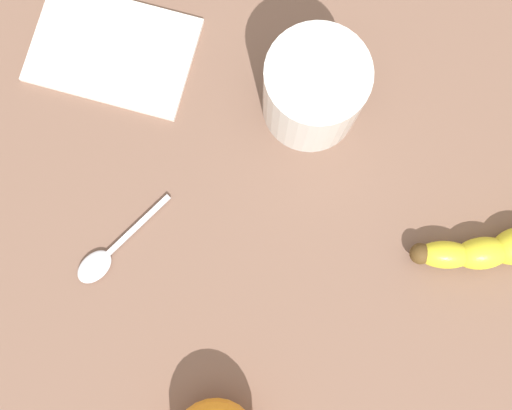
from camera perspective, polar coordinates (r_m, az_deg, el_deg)
The scene contains 4 objects.
wooden_tabletop at distance 61.98cm, azimuth 9.72°, elevation -3.70°, with size 120.00×120.00×3.00cm, color brown.
smoothie_glass at distance 57.89cm, azimuth 5.15°, elevation 10.07°, with size 9.04×9.04×9.35cm.
teaspoon at distance 60.82cm, azimuth -13.71°, elevation -4.90°, with size 10.25×7.20×0.80cm.
folded_napkin at distance 65.11cm, azimuth -12.63°, elevation 13.31°, with size 15.39×10.46×0.60cm, color white.
Camera 1 is at (-11.17, -2.29, 62.42)cm, focal length 44.98 mm.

